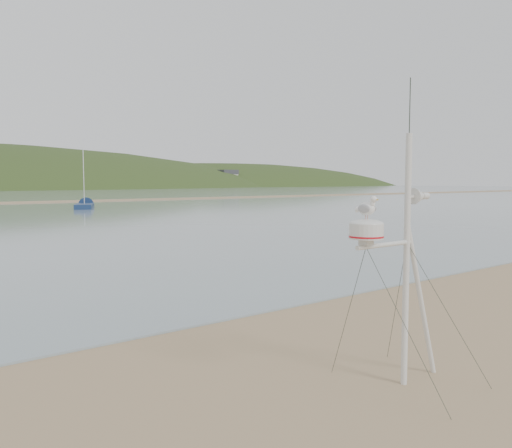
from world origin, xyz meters
TOP-DOWN VIEW (x-y plane):
  - mast_rig at (4.30, -0.52)m, footprint 1.94×2.07m
  - sailboat_blue_far at (20.79, 52.04)m, footprint 4.55×6.95m

SIDE VIEW (x-z plane):
  - sailboat_blue_far at x=20.79m, z-range -3.13..3.74m
  - mast_rig at x=4.30m, z-range -1.13..3.25m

